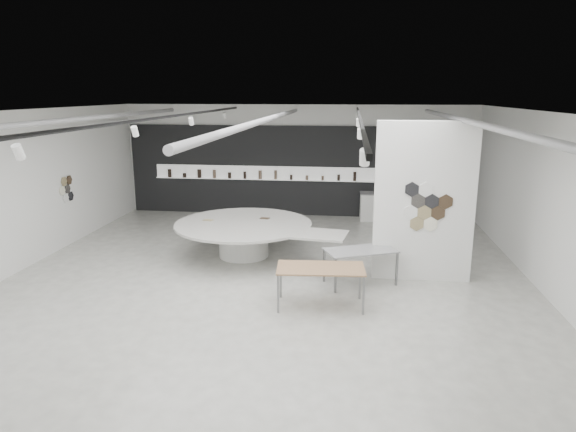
# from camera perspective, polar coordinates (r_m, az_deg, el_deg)

# --- Properties ---
(room) EXTENTS (12.02, 14.02, 3.82)m
(room) POSITION_cam_1_polar(r_m,az_deg,el_deg) (10.94, -3.35, 2.36)
(room) COLOR beige
(room) RESTS_ON ground
(back_wall_display) EXTENTS (11.80, 0.27, 3.10)m
(back_wall_display) POSITION_cam_1_polar(r_m,az_deg,el_deg) (17.79, 0.73, 5.00)
(back_wall_display) COLOR black
(back_wall_display) RESTS_ON ground
(partition_column) EXTENTS (2.20, 0.38, 3.60)m
(partition_column) POSITION_cam_1_polar(r_m,az_deg,el_deg) (11.91, 14.85, 1.51)
(partition_column) COLOR white
(partition_column) RESTS_ON ground
(display_island) EXTENTS (4.77, 4.04, 0.91)m
(display_island) POSITION_cam_1_polar(r_m,az_deg,el_deg) (13.40, -4.68, -2.08)
(display_island) COLOR white
(display_island) RESTS_ON ground
(sample_table_wood) EXTENTS (1.79, 0.99, 0.81)m
(sample_table_wood) POSITION_cam_1_polar(r_m,az_deg,el_deg) (10.27, 3.65, -6.04)
(sample_table_wood) COLOR #9C7450
(sample_table_wood) RESTS_ON ground
(sample_table_stone) EXTENTS (1.73, 1.33, 0.80)m
(sample_table_stone) POSITION_cam_1_polar(r_m,az_deg,el_deg) (11.54, 8.07, -4.05)
(sample_table_stone) COLOR gray
(sample_table_stone) RESTS_ON ground
(kitchen_counter) EXTENTS (1.66, 0.71, 1.29)m
(kitchen_counter) POSITION_cam_1_polar(r_m,az_deg,el_deg) (17.51, 10.65, 1.04)
(kitchen_counter) COLOR white
(kitchen_counter) RESTS_ON ground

